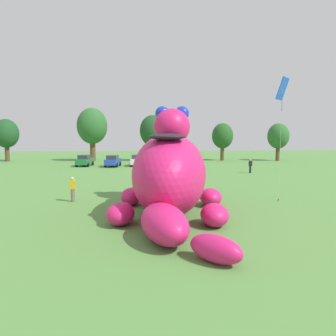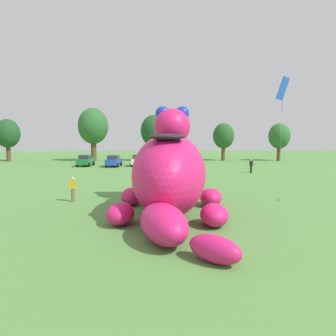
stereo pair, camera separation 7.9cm
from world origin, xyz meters
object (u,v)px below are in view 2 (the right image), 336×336
car_blue (114,161)px  car_red (167,160)px  car_green (86,160)px  car_white (138,160)px  giant_inflatable_creature (170,173)px  spectator_near_inflatable (251,166)px  tethered_flying_kite (283,91)px  spectator_mid_field (73,189)px  car_yellow (194,160)px

car_blue → car_red: bearing=3.7°
car_green → car_white: 8.00m
car_blue → car_white: (3.65, 0.68, 0.00)m
giant_inflatable_creature → spectator_near_inflatable: (11.53, 19.20, -1.52)m
giant_inflatable_creature → spectator_near_inflatable: giant_inflatable_creature is taller
car_blue → car_red: (7.99, 0.52, 0.00)m
car_red → spectator_near_inflatable: car_red is taller
spectator_near_inflatable → tethered_flying_kite: (-3.72, -16.16, 6.63)m
car_green → tethered_flying_kite: tethered_flying_kite is taller
spectator_near_inflatable → spectator_mid_field: same height
car_white → spectator_near_inflatable: size_ratio=2.48×
car_red → spectator_mid_field: bearing=-107.9°
spectator_mid_field → spectator_near_inflatable: bearing=40.7°
giant_inflatable_creature → car_blue: size_ratio=3.03×
giant_inflatable_creature → car_white: size_ratio=3.05×
car_blue → spectator_near_inflatable: 20.06m
car_blue → spectator_near_inflatable: bearing=-28.3°
tethered_flying_kite → car_yellow: bearing=94.1°
giant_inflatable_creature → spectator_near_inflatable: bearing=59.0°
car_white → car_yellow: size_ratio=1.00×
spectator_near_inflatable → giant_inflatable_creature: bearing=-121.0°
car_yellow → car_blue: bearing=-179.2°
spectator_near_inflatable → tethered_flying_kite: bearing=-103.0°
car_white → car_green: bearing=177.2°
car_white → spectator_mid_field: (-3.84, -25.53, -0.01)m
car_white → tethered_flying_kite: 29.06m
car_red → car_yellow: size_ratio=1.01×
car_green → car_white: size_ratio=1.00×
car_yellow → car_red: bearing=175.1°
giant_inflatable_creature → car_white: giant_inflatable_creature is taller
car_yellow → car_white: bearing=176.5°
car_white → car_red: same height
tethered_flying_kite → car_blue: bearing=118.5°
car_yellow → spectator_mid_field: 27.87m
car_green → car_yellow: bearing=-3.1°
giant_inflatable_creature → car_blue: giant_inflatable_creature is taller
car_blue → car_green: bearing=166.1°
car_white → car_yellow: same height
giant_inflatable_creature → car_red: bearing=86.4°
giant_inflatable_creature → car_red: (1.86, 29.22, -1.51)m
car_blue → car_yellow: bearing=0.8°
car_red → tethered_flying_kite: bearing=-77.2°
car_blue → spectator_mid_field: car_blue is taller
giant_inflatable_creature → car_green: 31.60m
car_blue → car_white: same height
giant_inflatable_creature → car_yellow: giant_inflatable_creature is taller
car_green → tethered_flying_kite: size_ratio=0.51×
car_yellow → spectator_near_inflatable: (5.56, -9.67, -0.01)m
car_white → spectator_near_inflatable: (14.01, -10.19, -0.01)m
car_white → tethered_flying_kite: (10.29, -26.35, 6.63)m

